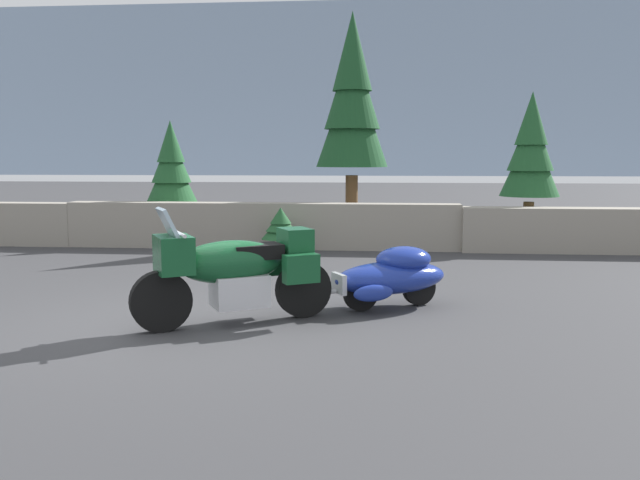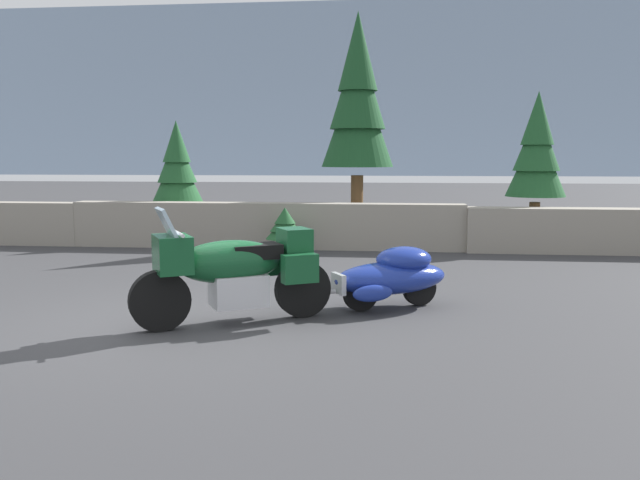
# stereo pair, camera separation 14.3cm
# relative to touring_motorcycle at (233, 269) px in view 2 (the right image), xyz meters

# --- Properties ---
(ground_plane) EXTENTS (80.00, 80.00, 0.00)m
(ground_plane) POSITION_rel_touring_motorcycle_xyz_m (-0.81, -0.09, -0.62)
(ground_plane) COLOR #38383A
(stone_guard_wall) EXTENTS (24.00, 0.58, 0.93)m
(stone_guard_wall) POSITION_rel_touring_motorcycle_xyz_m (-0.31, 6.14, -0.17)
(stone_guard_wall) COLOR gray
(stone_guard_wall) RESTS_ON ground
(distant_ridgeline) EXTENTS (240.00, 80.00, 16.00)m
(distant_ridgeline) POSITION_rel_touring_motorcycle_xyz_m (-0.81, 96.14, 7.38)
(distant_ridgeline) COLOR #7F93AD
(distant_ridgeline) RESTS_ON ground
(touring_motorcycle) EXTENTS (2.09, 1.40, 1.33)m
(touring_motorcycle) POSITION_rel_touring_motorcycle_xyz_m (0.00, 0.00, 0.00)
(touring_motorcycle) COLOR black
(touring_motorcycle) RESTS_ON ground
(car_shaped_trailer) EXTENTS (2.10, 1.39, 0.76)m
(car_shaped_trailer) POSITION_rel_touring_motorcycle_xyz_m (1.76, 0.98, -0.21)
(car_shaped_trailer) COLOR black
(car_shaped_trailer) RESTS_ON ground
(pine_tree_tall) EXTENTS (1.59, 1.59, 5.00)m
(pine_tree_tall) POSITION_rel_touring_motorcycle_xyz_m (0.95, 7.77, 2.51)
(pine_tree_tall) COLOR brown
(pine_tree_tall) RESTS_ON ground
(pine_tree_secondary) EXTENTS (1.22, 1.22, 3.19)m
(pine_tree_secondary) POSITION_rel_touring_motorcycle_xyz_m (4.68, 7.06, 1.37)
(pine_tree_secondary) COLOR brown
(pine_tree_secondary) RESTS_ON ground
(pine_tree_far_right) EXTENTS (1.10, 1.10, 2.64)m
(pine_tree_far_right) POSITION_rel_touring_motorcycle_xyz_m (-2.94, 7.05, 1.03)
(pine_tree_far_right) COLOR brown
(pine_tree_far_right) RESTS_ON ground
(pine_sapling_near) EXTENTS (0.75, 0.75, 0.90)m
(pine_sapling_near) POSITION_rel_touring_motorcycle_xyz_m (-0.30, 5.40, -0.06)
(pine_sapling_near) COLOR brown
(pine_sapling_near) RESTS_ON ground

